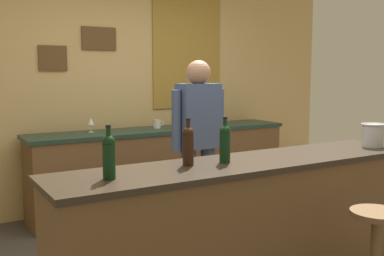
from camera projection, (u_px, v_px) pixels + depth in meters
back_wall at (117, 81)px, 5.09m from camera, size 6.00×0.09×2.80m
bar_counter at (249, 225)px, 3.13m from camera, size 2.78×0.60×0.92m
side_counter at (164, 168)px, 5.08m from camera, size 2.99×0.56×0.90m
bartender at (198, 139)px, 3.95m from camera, size 0.52×0.21×1.62m
bar_stool at (376, 246)px, 2.76m from camera, size 0.32×0.32×0.68m
wine_bottle_a at (109, 155)px, 2.51m from camera, size 0.07×0.07×0.31m
wine_bottle_b at (188, 144)px, 2.89m from camera, size 0.07×0.07×0.31m
wine_bottle_c at (225, 142)px, 2.99m from camera, size 0.07×0.07×0.31m
ice_bucket at (373, 134)px, 3.64m from camera, size 0.19×0.19×0.19m
wine_glass_a at (91, 122)px, 4.67m from camera, size 0.07×0.07×0.16m
wine_glass_b at (188, 118)px, 5.11m from camera, size 0.07×0.07×0.16m
wine_glass_c at (220, 115)px, 5.37m from camera, size 0.07×0.07×0.16m
coffee_mug at (157, 124)px, 5.04m from camera, size 0.12×0.08×0.09m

